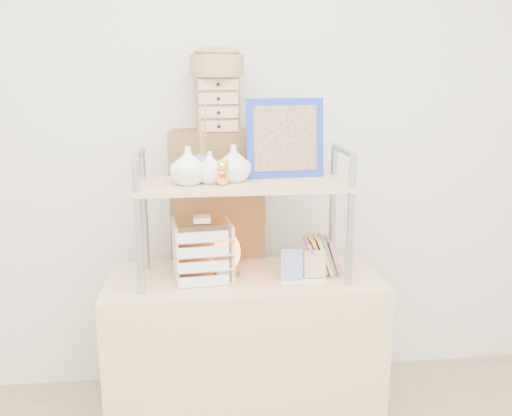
{
  "coord_description": "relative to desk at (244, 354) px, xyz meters",
  "views": [
    {
      "loc": [
        -0.22,
        -1.15,
        1.64
      ],
      "look_at": [
        0.05,
        1.2,
        1.06
      ],
      "focal_mm": 40.0,
      "sensor_mm": 36.0,
      "label": 1
    }
  ],
  "objects": [
    {
      "name": "hutch",
      "position": [
        -0.01,
        0.01,
        0.81
      ],
      "size": [
        0.9,
        0.34,
        0.76
      ],
      "color": "#979DA5",
      "rests_on": "desk"
    },
    {
      "name": "drawer_chest",
      "position": [
        -0.09,
        0.35,
        1.1
      ],
      "size": [
        0.2,
        0.16,
        0.25
      ],
      "color": "brown",
      "rests_on": "cabinet"
    },
    {
      "name": "woven_basket",
      "position": [
        -0.09,
        0.35,
        1.28
      ],
      "size": [
        0.25,
        0.25,
        0.1
      ],
      "primitive_type": "cylinder",
      "color": "olive",
      "rests_on": "drawer_chest"
    },
    {
      "name": "cabinet",
      "position": [
        -0.09,
        0.37,
        0.3
      ],
      "size": [
        0.47,
        0.29,
        1.35
      ],
      "primitive_type": "cube",
      "rotation": [
        0.0,
        0.0,
        -0.11
      ],
      "color": "brown",
      "rests_on": "ground"
    },
    {
      "name": "desk",
      "position": [
        0.0,
        0.0,
        0.0
      ],
      "size": [
        1.2,
        0.5,
        0.75
      ],
      "primitive_type": "cube",
      "color": "tan",
      "rests_on": "ground"
    },
    {
      "name": "postcard_stand",
      "position": [
        0.25,
        -0.08,
        0.42
      ],
      "size": [
        0.2,
        0.06,
        0.14
      ],
      "color": "white",
      "rests_on": "desk"
    },
    {
      "name": "letter_tray",
      "position": [
        -0.18,
        -0.02,
        0.49
      ],
      "size": [
        0.25,
        0.24,
        0.28
      ],
      "color": "tan",
      "rests_on": "desk"
    },
    {
      "name": "room_shell",
      "position": [
        0.0,
        -0.81,
        1.32
      ],
      "size": [
        3.42,
        3.41,
        2.61
      ],
      "color": "silver",
      "rests_on": "ground"
    },
    {
      "name": "salt_lamp",
      "position": [
        -0.07,
        0.03,
        0.48
      ],
      "size": [
        0.13,
        0.12,
        0.2
      ],
      "color": "brown",
      "rests_on": "desk"
    },
    {
      "name": "desk_clock",
      "position": [
        -0.09,
        -0.06,
        0.43
      ],
      "size": [
        0.08,
        0.05,
        0.11
      ],
      "color": "tan",
      "rests_on": "desk"
    }
  ]
}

